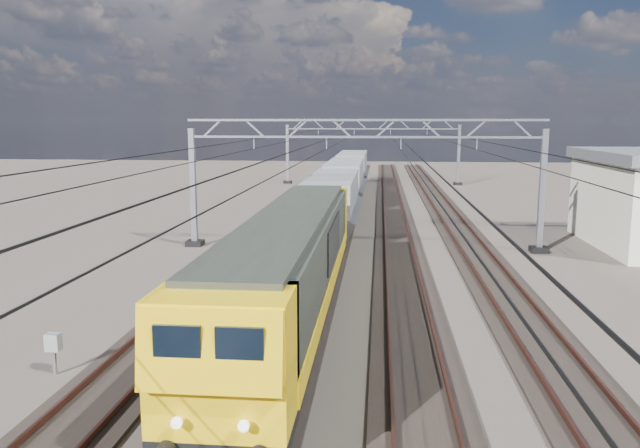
# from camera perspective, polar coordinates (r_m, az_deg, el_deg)

# --- Properties ---
(ground) EXTENTS (160.00, 160.00, 0.00)m
(ground) POSITION_cam_1_polar(r_m,az_deg,el_deg) (30.71, 3.68, -3.79)
(ground) COLOR #2C2721
(ground) RESTS_ON ground
(track_outer_west) EXTENTS (2.60, 140.00, 0.30)m
(track_outer_west) POSITION_cam_1_polar(r_m,az_deg,el_deg) (31.45, -7.33, -3.40)
(track_outer_west) COLOR black
(track_outer_west) RESTS_ON ground
(track_loco) EXTENTS (2.60, 140.00, 0.30)m
(track_loco) POSITION_cam_1_polar(r_m,az_deg,el_deg) (30.82, -0.05, -3.59)
(track_loco) COLOR black
(track_loco) RESTS_ON ground
(track_inner_east) EXTENTS (2.60, 140.00, 0.30)m
(track_inner_east) POSITION_cam_1_polar(r_m,az_deg,el_deg) (30.70, 7.42, -3.72)
(track_inner_east) COLOR black
(track_inner_east) RESTS_ON ground
(track_outer_east) EXTENTS (2.60, 140.00, 0.30)m
(track_outer_east) POSITION_cam_1_polar(r_m,az_deg,el_deg) (31.10, 14.82, -3.79)
(track_outer_east) COLOR black
(track_outer_east) RESTS_ON ground
(catenary_gantry_mid) EXTENTS (19.90, 0.90, 7.11)m
(catenary_gantry_mid) POSITION_cam_1_polar(r_m,az_deg,el_deg) (34.04, 3.96, 4.16)
(catenary_gantry_mid) COLOR #999DA7
(catenary_gantry_mid) RESTS_ON ground
(catenary_gantry_far) EXTENTS (19.90, 0.90, 7.11)m
(catenary_gantry_far) POSITION_cam_1_polar(r_m,az_deg,el_deg) (69.96, 4.78, 6.83)
(catenary_gantry_far) COLOR #999DA7
(catenary_gantry_far) RESTS_ON ground
(overhead_wires) EXTENTS (12.03, 140.00, 0.53)m
(overhead_wires) POSITION_cam_1_polar(r_m,az_deg,el_deg) (37.92, 4.16, 7.49)
(overhead_wires) COLOR black
(overhead_wires) RESTS_ON ground
(locomotive) EXTENTS (2.76, 21.10, 3.62)m
(locomotive) POSITION_cam_1_polar(r_m,az_deg,el_deg) (20.89, -2.63, -3.53)
(locomotive) COLOR black
(locomotive) RESTS_ON ground
(hopper_wagon_lead) EXTENTS (3.38, 13.00, 3.25)m
(hopper_wagon_lead) POSITION_cam_1_polar(r_m,az_deg,el_deg) (38.26, 1.10, 2.24)
(hopper_wagon_lead) COLOR black
(hopper_wagon_lead) RESTS_ON ground
(hopper_wagon_mid) EXTENTS (3.38, 13.00, 3.25)m
(hopper_wagon_mid) POSITION_cam_1_polar(r_m,az_deg,el_deg) (52.35, 2.30, 4.16)
(hopper_wagon_mid) COLOR black
(hopper_wagon_mid) RESTS_ON ground
(hopper_wagon_third) EXTENTS (3.38, 13.00, 3.25)m
(hopper_wagon_third) POSITION_cam_1_polar(r_m,az_deg,el_deg) (66.49, 2.99, 5.27)
(hopper_wagon_third) COLOR black
(hopper_wagon_third) RESTS_ON ground
(trackside_cabinet) EXTENTS (0.40, 0.30, 1.18)m
(trackside_cabinet) POSITION_cam_1_polar(r_m,az_deg,el_deg) (19.10, -23.20, -10.02)
(trackside_cabinet) COLOR #999DA7
(trackside_cabinet) RESTS_ON ground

